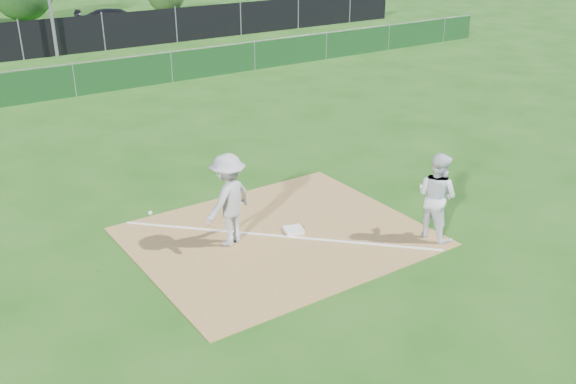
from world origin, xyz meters
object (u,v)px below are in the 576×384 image
(play_at_first, at_px, (228,200))
(runner, at_px, (437,196))
(first_base, at_px, (294,230))
(car_right, at_px, (118,21))

(play_at_first, height_order, runner, play_at_first)
(first_base, height_order, runner, runner)
(first_base, relative_size, car_right, 0.08)
(play_at_first, bearing_deg, car_right, 74.10)
(play_at_first, xyz_separation_m, car_right, (7.42, 26.06, -0.32))
(play_at_first, distance_m, car_right, 27.10)
(first_base, xyz_separation_m, runner, (2.39, -1.85, 0.90))
(runner, bearing_deg, first_base, 44.72)
(car_right, bearing_deg, runner, -166.40)
(play_at_first, relative_size, car_right, 0.54)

